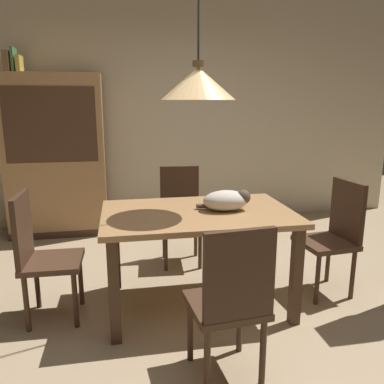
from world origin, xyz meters
name	(u,v)px	position (x,y,z in m)	size (l,w,h in m)	color
ground	(206,329)	(0.00, 0.00, 0.00)	(10.00, 10.00, 0.00)	tan
back_wall	(162,109)	(0.00, 2.65, 1.45)	(6.40, 0.10, 2.90)	beige
dining_table	(198,224)	(0.01, 0.36, 0.65)	(1.40, 0.90, 0.75)	#A87A4C
chair_right_side	(334,232)	(1.14, 0.36, 0.51)	(0.44, 0.44, 0.93)	#472D1E
chair_near_front	(231,298)	(0.02, -0.52, 0.51)	(0.44, 0.44, 0.93)	#472D1E
chair_left_side	(40,252)	(-1.12, 0.36, 0.51)	(0.41, 0.41, 0.93)	#472D1E
chair_far_back	(181,210)	(0.02, 1.23, 0.51)	(0.42, 0.42, 0.93)	#472D1E
cat_sleeping	(227,200)	(0.23, 0.34, 0.83)	(0.39, 0.22, 0.16)	beige
pendant_lamp	(198,83)	(0.01, 0.36, 1.66)	(0.52, 0.52, 1.30)	#E5B775
hutch_bookcase	(57,159)	(-1.27, 2.32, 0.89)	(1.12, 0.45, 1.85)	#A87A4C
book_brown_thick	(8,62)	(-1.69, 2.32, 1.96)	(0.06, 0.24, 0.22)	brown
book_green_slim	(14,60)	(-1.63, 2.32, 1.98)	(0.03, 0.20, 0.26)	#427A4C
book_yellow_short	(19,64)	(-1.58, 2.32, 1.94)	(0.04, 0.20, 0.18)	gold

